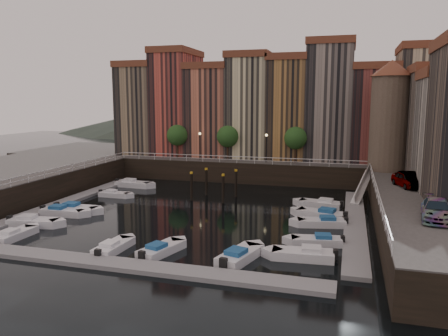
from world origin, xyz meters
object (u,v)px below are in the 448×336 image
(boat_left_0, at_px, (33,222))
(car_a, at_px, (407,181))
(boat_left_2, at_px, (76,209))
(car_b, at_px, (411,181))
(mooring_pilings, at_px, (214,185))
(boat_left_1, at_px, (62,212))
(gangway, at_px, (363,185))
(corner_tower, at_px, (389,114))
(car_c, at_px, (437,211))

(boat_left_0, relative_size, car_a, 1.16)
(boat_left_2, relative_size, car_b, 1.05)
(mooring_pilings, bearing_deg, boat_left_0, -129.62)
(boat_left_0, distance_m, boat_left_1, 4.15)
(gangway, xyz_separation_m, mooring_pilings, (-17.32, -4.13, -0.27))
(gangway, height_order, car_b, car_b)
(corner_tower, distance_m, car_a, 12.68)
(corner_tower, relative_size, car_c, 2.64)
(boat_left_0, distance_m, car_c, 35.44)
(gangway, relative_size, car_c, 1.59)
(corner_tower, height_order, gangway, corner_tower)
(corner_tower, bearing_deg, boat_left_2, -149.68)
(boat_left_0, relative_size, car_b, 1.07)
(mooring_pilings, height_order, car_c, car_c)
(boat_left_2, relative_size, car_a, 1.13)
(corner_tower, distance_m, boat_left_1, 40.19)
(boat_left_1, relative_size, car_c, 0.95)
(car_a, xyz_separation_m, car_c, (0.63, -12.67, 0.00))
(boat_left_0, bearing_deg, boat_left_1, 77.13)
(corner_tower, height_order, boat_left_2, corner_tower)
(car_c, bearing_deg, corner_tower, 101.31)
(boat_left_2, height_order, car_a, car_a)
(mooring_pilings, relative_size, car_a, 1.13)
(boat_left_2, height_order, car_b, car_b)
(boat_left_2, distance_m, car_b, 35.27)
(mooring_pilings, bearing_deg, gangway, 13.41)
(boat_left_2, bearing_deg, boat_left_0, -100.08)
(car_c, bearing_deg, boat_left_2, 179.40)
(mooring_pilings, relative_size, car_b, 1.04)
(car_b, bearing_deg, mooring_pilings, 158.31)
(corner_tower, relative_size, boat_left_0, 2.68)
(mooring_pilings, relative_size, boat_left_1, 1.01)
(corner_tower, bearing_deg, car_c, -85.55)
(gangway, bearing_deg, mooring_pilings, -166.59)
(boat_left_0, distance_m, boat_left_2, 5.62)
(mooring_pilings, distance_m, boat_left_1, 17.58)
(car_b, height_order, car_c, car_b)
(mooring_pilings, distance_m, boat_left_2, 16.18)
(mooring_pilings, bearing_deg, car_c, -34.04)
(boat_left_1, distance_m, car_a, 35.85)
(boat_left_2, xyz_separation_m, car_b, (34.15, 8.11, 3.40))
(gangway, distance_m, boat_left_0, 36.58)
(corner_tower, height_order, boat_left_0, corner_tower)
(gangway, bearing_deg, corner_tower, 57.20)
(boat_left_1, bearing_deg, car_b, 11.99)
(boat_left_2, relative_size, car_c, 0.96)
(gangway, distance_m, boat_left_1, 34.26)
(corner_tower, height_order, boat_left_1, corner_tower)
(corner_tower, bearing_deg, boat_left_1, -148.38)
(boat_left_0, xyz_separation_m, boat_left_1, (0.25, 4.15, -0.01))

